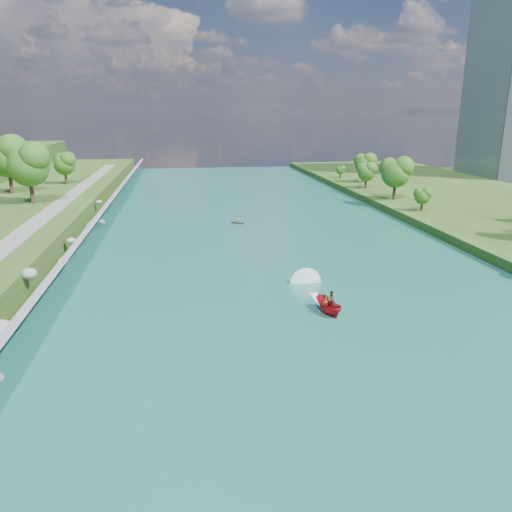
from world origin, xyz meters
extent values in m
plane|color=#2D5119|center=(0.00, 0.00, 0.00)|extent=(260.00, 260.00, 0.00)
cube|color=#1A6558|center=(0.00, 20.00, 0.05)|extent=(55.00, 240.00, 0.10)
cube|color=slate|center=(-25.85, 20.00, 1.80)|extent=(3.54, 236.00, 4.05)
ellipsoid|color=gray|center=(-26.41, 1.64, 2.09)|extent=(1.74, 1.67, 1.37)
ellipsoid|color=gray|center=(-27.00, 12.38, 3.28)|extent=(1.56, 1.49, 1.19)
ellipsoid|color=gray|center=(-25.67, 20.84, 2.02)|extent=(1.24, 1.27, 0.91)
ellipsoid|color=gray|center=(-26.51, 29.86, 2.31)|extent=(1.22, 1.53, 0.71)
ellipsoid|color=gray|center=(-25.79, 40.81, 1.95)|extent=(1.31, 1.67, 0.94)
ellipsoid|color=gray|center=(-25.22, 48.06, 0.92)|extent=(1.12, 1.17, 0.81)
ellipsoid|color=gray|center=(-26.68, 56.12, 2.99)|extent=(1.24, 1.34, 0.69)
ellipsoid|color=#2B5216|center=(-37.46, 53.58, 9.69)|extent=(7.42, 7.42, 12.37)
ellipsoid|color=#2B5216|center=(-44.61, 65.82, 10.14)|extent=(7.96, 7.96, 13.27)
ellipsoid|color=#2B5216|center=(-36.95, 78.48, 7.63)|extent=(4.96, 4.96, 8.27)
ellipsoid|color=#2B5216|center=(31.85, 46.52, 4.05)|extent=(3.06, 3.06, 5.11)
ellipsoid|color=#2B5216|center=(31.98, 59.16, 6.67)|extent=(6.20, 6.20, 10.34)
ellipsoid|color=#2B5216|center=(31.84, 75.26, 5.10)|extent=(4.33, 4.33, 7.21)
ellipsoid|color=#2B5216|center=(35.05, 85.19, 5.91)|extent=(5.29, 5.29, 8.81)
ellipsoid|color=#2B5216|center=(31.78, 94.62, 3.53)|extent=(2.43, 2.43, 4.06)
imported|color=#B20E1A|center=(2.16, 5.53, 0.86)|extent=(2.31, 4.15, 1.51)
imported|color=#66605B|center=(1.76, 5.13, 1.27)|extent=(0.67, 0.51, 1.63)
imported|color=#66605B|center=(2.66, 6.03, 1.27)|extent=(1.01, 0.99, 1.64)
cube|color=white|center=(2.16, 8.53, 0.13)|extent=(0.90, 5.00, 0.06)
imported|color=gray|center=(-1.94, 47.23, 0.37)|extent=(3.23, 3.15, 0.55)
imported|color=#66605B|center=(-1.94, 47.23, 0.96)|extent=(0.71, 0.60, 1.22)
camera|label=1|loc=(-11.43, -38.14, 18.91)|focal=35.00mm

